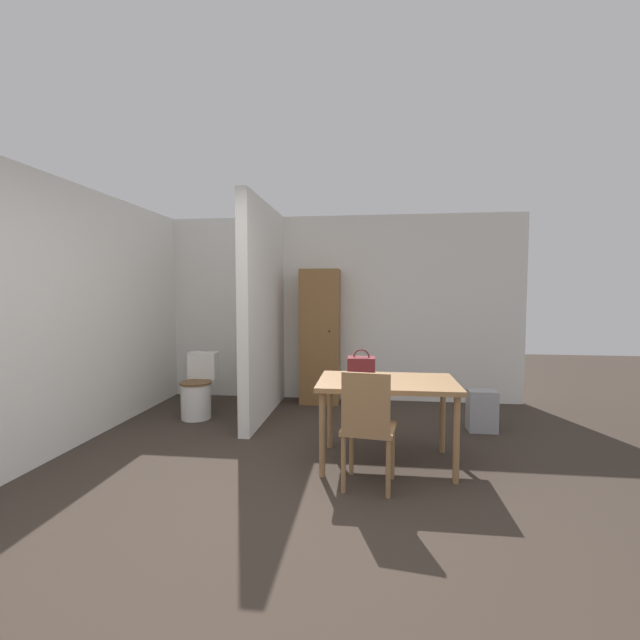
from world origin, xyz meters
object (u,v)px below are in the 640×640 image
at_px(dining_table, 387,389).
at_px(wooden_chair, 368,425).
at_px(space_heater, 482,411).
at_px(toilet, 198,390).
at_px(wooden_cabinet, 320,336).
at_px(handbag, 361,369).

xyz_separation_m(dining_table, wooden_chair, (-0.16, -0.50, -0.15)).
xyz_separation_m(wooden_chair, space_heater, (1.19, 1.50, -0.27)).
height_order(wooden_chair, toilet, wooden_chair).
bearing_deg(wooden_cabinet, toilet, -148.36).
xyz_separation_m(handbag, space_heater, (1.25, 1.11, -0.61)).
height_order(toilet, wooden_cabinet, wooden_cabinet).
bearing_deg(handbag, dining_table, 27.32).
bearing_deg(dining_table, handbag, -152.68).
height_order(handbag, space_heater, handbag).
bearing_deg(space_heater, handbag, -138.50).
xyz_separation_m(dining_table, toilet, (-2.16, 1.14, -0.33)).
relative_size(handbag, space_heater, 0.64).
bearing_deg(wooden_cabinet, space_heater, -27.88).
bearing_deg(handbag, space_heater, 41.50).
bearing_deg(dining_table, toilet, 152.22).
distance_m(dining_table, wooden_cabinet, 2.14).
relative_size(toilet, handbag, 2.68).
xyz_separation_m(handbag, wooden_cabinet, (-0.59, 2.08, 0.05)).
bearing_deg(wooden_cabinet, handbag, -74.07).
height_order(wooden_chair, handbag, handbag).
bearing_deg(handbag, toilet, 147.28).
height_order(dining_table, wooden_cabinet, wooden_cabinet).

